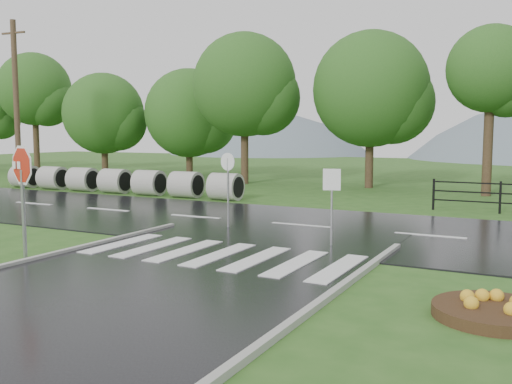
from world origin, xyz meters
The scene contains 11 objects.
ground centered at (0.00, 0.00, 0.00)m, with size 120.00×120.00×0.00m, color #2D5A1E.
main_road centered at (0.00, 10.00, 0.00)m, with size 90.00×8.00×0.04m, color black.
crosswalk centered at (0.00, 5.00, 0.06)m, with size 6.50×2.80×0.02m.
hills centered at (3.49, 65.00, -15.54)m, with size 102.00×48.00×48.00m.
treeline centered at (1.00, 24.00, 0.00)m, with size 83.20×5.20×10.00m.
culvert_pipes centered at (-12.02, 15.00, 0.60)m, with size 13.90×1.20×1.20m.
stop_sign centered at (-3.93, 2.66, 1.98)m, with size 1.24×0.34×2.86m.
flower_bed centered at (6.28, 3.13, 0.14)m, with size 1.94×1.94×0.39m.
reg_sign_small centered at (1.98, 7.32, 1.46)m, with size 0.44×0.15×2.05m.
reg_sign_round centered at (-1.88, 8.62, 1.48)m, with size 0.54×0.12×2.36m.
utility_pole_west centered at (-19.36, 15.50, 4.61)m, with size 1.62×0.30×9.07m.
Camera 1 is at (6.98, -6.55, 2.99)m, focal length 40.00 mm.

